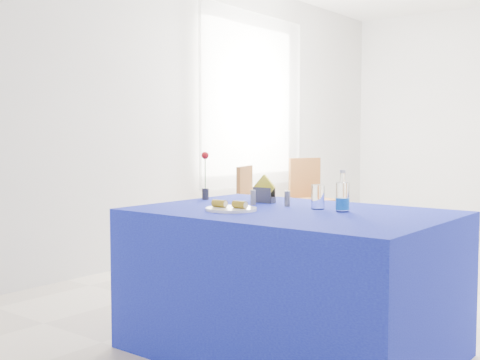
% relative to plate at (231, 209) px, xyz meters
% --- Properties ---
extents(floor, '(7.00, 7.00, 0.00)m').
position_rel_plate_xyz_m(floor, '(0.44, 2.01, -0.77)').
color(floor, beige).
rests_on(floor, ground).
extents(room_shell, '(7.00, 7.00, 7.00)m').
position_rel_plate_xyz_m(room_shell, '(0.44, 2.01, 0.98)').
color(room_shell, silver).
rests_on(room_shell, ground).
extents(window_pane, '(0.04, 1.50, 1.60)m').
position_rel_plate_xyz_m(window_pane, '(-2.03, 2.81, 0.78)').
color(window_pane, white).
rests_on(window_pane, room_shell).
extents(curtain, '(0.04, 1.75, 1.85)m').
position_rel_plate_xyz_m(curtain, '(-1.96, 2.81, 0.78)').
color(curtain, white).
rests_on(curtain, room_shell).
extents(plate, '(0.27, 0.27, 0.01)m').
position_rel_plate_xyz_m(plate, '(0.00, 0.00, 0.00)').
color(plate, white).
rests_on(plate, blue_table).
extents(drinking_glass, '(0.07, 0.07, 0.13)m').
position_rel_plate_xyz_m(drinking_glass, '(0.32, 0.33, 0.06)').
color(drinking_glass, white).
rests_on(drinking_glass, blue_table).
extents(salt_shaker, '(0.03, 0.03, 0.08)m').
position_rel_plate_xyz_m(salt_shaker, '(-0.07, 0.28, 0.04)').
color(salt_shaker, slate).
rests_on(salt_shaker, blue_table).
extents(pepper_shaker, '(0.03, 0.03, 0.08)m').
position_rel_plate_xyz_m(pepper_shaker, '(0.12, 0.34, 0.04)').
color(pepper_shaker, slate).
rests_on(pepper_shaker, blue_table).
extents(blue_table, '(1.60, 1.10, 0.76)m').
position_rel_plate_xyz_m(blue_table, '(0.24, 0.21, -0.39)').
color(blue_table, '#101499').
rests_on(blue_table, floor).
extents(water_bottle, '(0.07, 0.07, 0.21)m').
position_rel_plate_xyz_m(water_bottle, '(0.48, 0.32, 0.06)').
color(water_bottle, white).
rests_on(water_bottle, blue_table).
extents(napkin_holder, '(0.15, 0.06, 0.17)m').
position_rel_plate_xyz_m(napkin_holder, '(-0.09, 0.42, 0.04)').
color(napkin_holder, '#3B3B40').
rests_on(napkin_holder, blue_table).
extents(rose_vase, '(0.05, 0.05, 0.29)m').
position_rel_plate_xyz_m(rose_vase, '(-0.48, 0.33, 0.13)').
color(rose_vase, '#28272D').
rests_on(rose_vase, blue_table).
extents(chair_win_a, '(0.50, 0.50, 0.88)m').
position_rel_plate_xyz_m(chair_win_a, '(-1.38, 2.04, -0.26)').
color(chair_win_a, brown).
rests_on(chair_win_a, floor).
extents(chair_win_b, '(0.54, 0.54, 0.92)m').
position_rel_plate_xyz_m(chair_win_b, '(-1.52, 3.26, -0.24)').
color(chair_win_b, brown).
rests_on(chair_win_b, floor).
extents(banana_pieces, '(0.20, 0.06, 0.04)m').
position_rel_plate_xyz_m(banana_pieces, '(-0.00, -0.01, 0.03)').
color(banana_pieces, gold).
rests_on(banana_pieces, plate).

